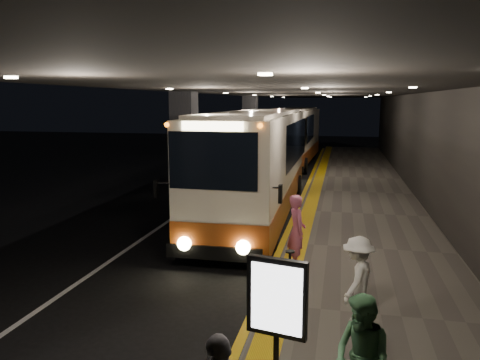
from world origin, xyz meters
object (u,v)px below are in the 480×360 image
(stanchion_post, at_px, (289,279))
(coach_second, at_px, (293,139))
(passenger_boarding, at_px, (297,231))
(info_sign, at_px, (277,300))
(coach_main, at_px, (257,169))
(passenger_waiting_green, at_px, (362,359))
(passenger_waiting_white, at_px, (357,279))

(stanchion_post, bearing_deg, coach_second, 95.77)
(passenger_boarding, xyz_separation_m, info_sign, (0.18, -4.76, 0.35))
(coach_main, xyz_separation_m, info_sign, (2.08, -9.95, -0.36))
(passenger_boarding, relative_size, info_sign, 0.96)
(coach_second, bearing_deg, passenger_boarding, -82.03)
(coach_main, relative_size, passenger_boarding, 6.66)
(passenger_waiting_green, bearing_deg, coach_main, 155.15)
(passenger_waiting_green, xyz_separation_m, stanchion_post, (-1.23, 3.08, -0.26))
(coach_second, relative_size, passenger_waiting_green, 7.04)
(passenger_boarding, bearing_deg, coach_second, -10.26)
(passenger_waiting_white, bearing_deg, passenger_waiting_green, 19.36)
(passenger_waiting_white, bearing_deg, passenger_boarding, -132.53)
(coach_second, bearing_deg, info_sign, -82.84)
(info_sign, distance_m, stanchion_post, 2.64)
(passenger_boarding, relative_size, passenger_waiting_white, 1.13)
(info_sign, relative_size, stanchion_post, 1.67)
(passenger_waiting_white, bearing_deg, coach_main, -137.43)
(passenger_waiting_green, height_order, info_sign, info_sign)
(coach_second, distance_m, passenger_boarding, 19.34)
(passenger_waiting_green, relative_size, info_sign, 0.88)
(passenger_waiting_white, height_order, info_sign, info_sign)
(passenger_boarding, relative_size, stanchion_post, 1.61)
(passenger_waiting_green, distance_m, passenger_waiting_white, 2.75)
(info_sign, xyz_separation_m, stanchion_post, (-0.10, 2.55, -0.68))
(coach_main, bearing_deg, passenger_boarding, -71.04)
(info_sign, bearing_deg, coach_second, 107.20)
(passenger_boarding, xyz_separation_m, passenger_waiting_white, (1.33, -2.55, -0.10))
(passenger_boarding, xyz_separation_m, stanchion_post, (0.08, -2.21, -0.33))
(passenger_boarding, bearing_deg, stanchion_post, 165.55)
(coach_second, distance_m, passenger_waiting_green, 24.75)
(coach_main, distance_m, passenger_waiting_green, 10.99)
(coach_main, xyz_separation_m, passenger_boarding, (1.90, -5.19, -0.71))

